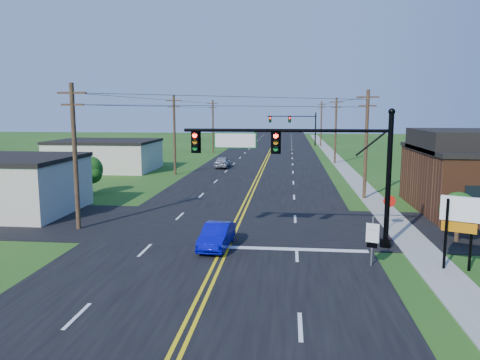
# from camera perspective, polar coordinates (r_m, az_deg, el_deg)

# --- Properties ---
(ground) EXTENTS (260.00, 260.00, 0.00)m
(ground) POSITION_cam_1_polar(r_m,az_deg,el_deg) (19.09, -5.26, -14.30)
(ground) COLOR #1B4513
(ground) RESTS_ON ground
(road_main) EXTENTS (16.00, 220.00, 0.04)m
(road_main) POSITION_cam_1_polar(r_m,az_deg,el_deg) (67.73, 3.01, 2.33)
(road_main) COLOR black
(road_main) RESTS_ON ground
(road_cross) EXTENTS (70.00, 10.00, 0.04)m
(road_cross) POSITION_cam_1_polar(r_m,az_deg,el_deg) (30.36, -0.83, -5.49)
(road_cross) COLOR black
(road_cross) RESTS_ON ground
(sidewalk) EXTENTS (2.00, 160.00, 0.08)m
(sidewalk) POSITION_cam_1_polar(r_m,az_deg,el_deg) (58.13, 12.88, 1.10)
(sidewalk) COLOR gray
(sidewalk) RESTS_ON ground
(signal_mast_main) EXTENTS (11.30, 0.60, 7.48)m
(signal_mast_main) POSITION_cam_1_polar(r_m,az_deg,el_deg) (25.39, 7.84, 2.49)
(signal_mast_main) COLOR black
(signal_mast_main) RESTS_ON ground
(signal_mast_far) EXTENTS (10.98, 0.60, 7.48)m
(signal_mast_far) POSITION_cam_1_polar(r_m,az_deg,el_deg) (97.28, 6.62, 6.87)
(signal_mast_far) COLOR black
(signal_mast_far) RESTS_ON ground
(cream_bldg_near) EXTENTS (10.20, 8.20, 4.10)m
(cream_bldg_near) POSITION_cam_1_polar(r_m,az_deg,el_deg) (37.76, -26.98, -0.50)
(cream_bldg_near) COLOR beige
(cream_bldg_near) RESTS_ON ground
(cream_bldg_far) EXTENTS (12.20, 9.20, 3.70)m
(cream_bldg_far) POSITION_cam_1_polar(r_m,az_deg,el_deg) (59.91, -16.11, 2.95)
(cream_bldg_far) COLOR beige
(cream_bldg_far) RESTS_ON ground
(utility_pole_left_a) EXTENTS (1.80, 0.28, 9.00)m
(utility_pole_left_a) POSITION_cam_1_polar(r_m,az_deg,el_deg) (30.31, -19.48, 3.01)
(utility_pole_left_a) COLOR #351F18
(utility_pole_left_a) RESTS_ON ground
(utility_pole_left_b) EXTENTS (1.80, 0.28, 9.00)m
(utility_pole_left_b) POSITION_cam_1_polar(r_m,az_deg,el_deg) (53.90, -8.00, 5.66)
(utility_pole_left_b) COLOR #351F18
(utility_pole_left_b) RESTS_ON ground
(utility_pole_left_c) EXTENTS (1.80, 0.28, 9.00)m
(utility_pole_left_c) POSITION_cam_1_polar(r_m,az_deg,el_deg) (80.34, -3.32, 6.68)
(utility_pole_left_c) COLOR #351F18
(utility_pole_left_c) RESTS_ON ground
(utility_pole_right_a) EXTENTS (1.80, 0.28, 9.00)m
(utility_pole_right_a) POSITION_cam_1_polar(r_m,az_deg,el_deg) (39.82, 15.13, 4.43)
(utility_pole_right_a) COLOR #351F18
(utility_pole_right_a) RESTS_ON ground
(utility_pole_right_b) EXTENTS (1.80, 0.28, 9.00)m
(utility_pole_right_b) POSITION_cam_1_polar(r_m,az_deg,el_deg) (65.59, 11.58, 6.08)
(utility_pole_right_b) COLOR #351F18
(utility_pole_right_b) RESTS_ON ground
(utility_pole_right_c) EXTENTS (1.80, 0.28, 9.00)m
(utility_pole_right_c) POSITION_cam_1_polar(r_m,az_deg,el_deg) (95.48, 9.87, 6.87)
(utility_pole_right_c) COLOR #351F18
(utility_pole_right_c) RESTS_ON ground
(tree_right_back) EXTENTS (3.00, 3.00, 4.10)m
(tree_right_back) POSITION_cam_1_polar(r_m,az_deg,el_deg) (45.25, 22.01, 1.87)
(tree_right_back) COLOR #351F18
(tree_right_back) RESTS_ON ground
(shrub_corner) EXTENTS (2.00, 2.00, 2.86)m
(shrub_corner) POSITION_cam_1_polar(r_m,az_deg,el_deg) (28.90, 25.08, -3.33)
(shrub_corner) COLOR #351F18
(shrub_corner) RESTS_ON ground
(tree_left) EXTENTS (2.40, 2.40, 3.37)m
(tree_left) POSITION_cam_1_polar(r_m,az_deg,el_deg) (43.29, -17.91, 1.22)
(tree_left) COLOR #351F18
(tree_left) RESTS_ON ground
(blue_car) EXTENTS (1.63, 4.01, 1.29)m
(blue_car) POSITION_cam_1_polar(r_m,az_deg,el_deg) (25.38, -2.85, -6.88)
(blue_car) COLOR #0709AC
(blue_car) RESTS_ON ground
(distant_car) EXTENTS (1.73, 4.21, 1.43)m
(distant_car) POSITION_cam_1_polar(r_m,az_deg,el_deg) (59.70, -2.15, 2.16)
(distant_car) COLOR #ABABB0
(distant_car) RESTS_ON ground
(route_sign) EXTENTS (0.58, 0.25, 2.44)m
(route_sign) POSITION_cam_1_polar(r_m,az_deg,el_deg) (23.10, 15.83, -6.78)
(route_sign) COLOR slate
(route_sign) RESTS_ON ground
(stop_sign) EXTENTS (0.77, 0.15, 2.17)m
(stop_sign) POSITION_cam_1_polar(r_m,az_deg,el_deg) (30.45, 17.74, -2.89)
(stop_sign) COLOR slate
(stop_sign) RESTS_ON ground
(pylon_sign) EXTENTS (1.64, 0.92, 3.48)m
(pylon_sign) POSITION_cam_1_polar(r_m,az_deg,el_deg) (23.70, 25.22, -4.10)
(pylon_sign) COLOR black
(pylon_sign) RESTS_ON ground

